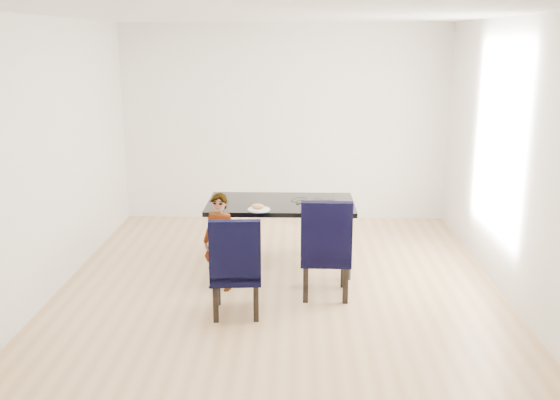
{
  "coord_description": "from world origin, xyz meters",
  "views": [
    {
      "loc": [
        0.17,
        -6.11,
        2.47
      ],
      "look_at": [
        0.0,
        0.2,
        0.85
      ],
      "focal_mm": 40.0,
      "sensor_mm": 36.0,
      "label": 1
    }
  ],
  "objects_px": {
    "chair_left": "(236,265)",
    "child": "(220,242)",
    "plate": "(259,210)",
    "laptop": "(319,201)",
    "chair_right": "(326,246)",
    "dining_table": "(281,235)"
  },
  "relations": [
    {
      "from": "laptop",
      "to": "child",
      "type": "bearing_deg",
      "value": 24.03
    },
    {
      "from": "laptop",
      "to": "chair_left",
      "type": "bearing_deg",
      "value": 48.72
    },
    {
      "from": "chair_left",
      "to": "chair_right",
      "type": "xyz_separation_m",
      "value": [
        0.84,
        0.46,
        0.03
      ]
    },
    {
      "from": "child",
      "to": "dining_table",
      "type": "bearing_deg",
      "value": 69.01
    },
    {
      "from": "chair_right",
      "to": "child",
      "type": "bearing_deg",
      "value": 174.13
    },
    {
      "from": "chair_left",
      "to": "child",
      "type": "xyz_separation_m",
      "value": [
        -0.22,
        0.59,
        0.02
      ]
    },
    {
      "from": "chair_right",
      "to": "laptop",
      "type": "distance_m",
      "value": 0.81
    },
    {
      "from": "plate",
      "to": "laptop",
      "type": "xyz_separation_m",
      "value": [
        0.64,
        0.33,
        0.01
      ]
    },
    {
      "from": "plate",
      "to": "laptop",
      "type": "relative_size",
      "value": 0.7
    },
    {
      "from": "child",
      "to": "chair_left",
      "type": "bearing_deg",
      "value": -48.01
    },
    {
      "from": "dining_table",
      "to": "chair_left",
      "type": "relative_size",
      "value": 1.68
    },
    {
      "from": "chair_left",
      "to": "laptop",
      "type": "relative_size",
      "value": 2.82
    },
    {
      "from": "laptop",
      "to": "plate",
      "type": "bearing_deg",
      "value": 19.32
    },
    {
      "from": "dining_table",
      "to": "laptop",
      "type": "height_order",
      "value": "laptop"
    },
    {
      "from": "dining_table",
      "to": "child",
      "type": "bearing_deg",
      "value": -132.57
    },
    {
      "from": "chair_left",
      "to": "child",
      "type": "bearing_deg",
      "value": 106.18
    },
    {
      "from": "chair_right",
      "to": "plate",
      "type": "height_order",
      "value": "chair_right"
    },
    {
      "from": "chair_left",
      "to": "child",
      "type": "distance_m",
      "value": 0.62
    },
    {
      "from": "chair_left",
      "to": "plate",
      "type": "xyz_separation_m",
      "value": [
        0.16,
        0.89,
        0.28
      ]
    },
    {
      "from": "chair_right",
      "to": "dining_table",
      "type": "bearing_deg",
      "value": 121.74
    },
    {
      "from": "chair_left",
      "to": "chair_right",
      "type": "distance_m",
      "value": 0.96
    },
    {
      "from": "chair_left",
      "to": "plate",
      "type": "distance_m",
      "value": 0.95
    }
  ]
}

